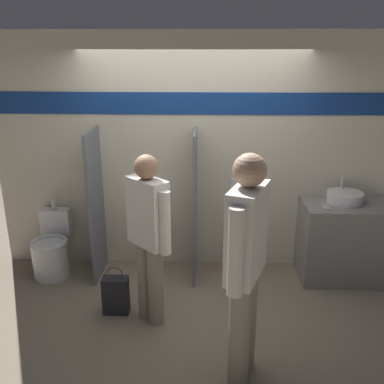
{
  "coord_description": "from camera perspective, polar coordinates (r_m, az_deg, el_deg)",
  "views": [
    {
      "loc": [
        0.14,
        -4.16,
        2.52
      ],
      "look_at": [
        0.0,
        0.17,
        1.05
      ],
      "focal_mm": 40.0,
      "sensor_mm": 36.0,
      "label": 1
    }
  ],
  "objects": [
    {
      "name": "ground_plane",
      "position": [
        4.86,
        -0.07,
        -12.45
      ],
      "size": [
        16.0,
        16.0,
        0.0
      ],
      "primitive_type": "plane",
      "color": "gray"
    },
    {
      "name": "display_wall",
      "position": [
        4.9,
        0.17,
        5.05
      ],
      "size": [
        4.55,
        0.07,
        2.7
      ],
      "color": "beige",
      "rests_on": "ground_plane"
    },
    {
      "name": "sink_counter",
      "position": [
        5.14,
        19.79,
        -6.21
      ],
      "size": [
        1.0,
        0.59,
        0.89
      ],
      "color": "gray",
      "rests_on": "ground_plane"
    },
    {
      "name": "sink_basin",
      "position": [
        5.0,
        19.67,
        -0.65
      ],
      "size": [
        0.39,
        0.39,
        0.26
      ],
      "color": "white",
      "rests_on": "sink_counter"
    },
    {
      "name": "cell_phone",
      "position": [
        4.78,
        17.38,
        -1.94
      ],
      "size": [
        0.07,
        0.14,
        0.01
      ],
      "color": "#B7B7BC",
      "rests_on": "sink_counter"
    },
    {
      "name": "divider_near_counter",
      "position": [
        4.89,
        -12.66,
        -1.75
      ],
      "size": [
        0.03,
        0.6,
        1.69
      ],
      "color": "slate",
      "rests_on": "ground_plane"
    },
    {
      "name": "divider_mid",
      "position": [
        4.74,
        0.37,
        -1.95
      ],
      "size": [
        0.03,
        0.6,
        1.69
      ],
      "color": "slate",
      "rests_on": "ground_plane"
    },
    {
      "name": "urinal_near_counter",
      "position": [
        4.97,
        -5.94,
        -1.98
      ],
      "size": [
        0.3,
        0.27,
        1.15
      ],
      "color": "silver",
      "rests_on": "ground_plane"
    },
    {
      "name": "urinal_far",
      "position": [
        4.94,
        6.83,
        -2.13
      ],
      "size": [
        0.3,
        0.27,
        1.15
      ],
      "color": "silver",
      "rests_on": "ground_plane"
    },
    {
      "name": "toilet",
      "position": [
        5.24,
        -18.2,
        -7.45
      ],
      "size": [
        0.42,
        0.58,
        0.86
      ],
      "color": "white",
      "rests_on": "ground_plane"
    },
    {
      "name": "person_in_vest",
      "position": [
        3.24,
        7.16,
        -9.14
      ],
      "size": [
        0.36,
        0.61,
        1.84
      ],
      "rotation": [
        0.0,
        0.0,
        1.21
      ],
      "color": "gray",
      "rests_on": "ground_plane"
    },
    {
      "name": "person_with_lanyard",
      "position": [
        3.94,
        -5.81,
        -5.51
      ],
      "size": [
        0.44,
        0.43,
        1.65
      ],
      "rotation": [
        0.0,
        0.0,
        2.37
      ],
      "color": "gray",
      "rests_on": "ground_plane"
    },
    {
      "name": "shopping_bag",
      "position": [
        4.41,
        -10.12,
        -13.33
      ],
      "size": [
        0.25,
        0.14,
        0.51
      ],
      "color": "#232328",
      "rests_on": "ground_plane"
    }
  ]
}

